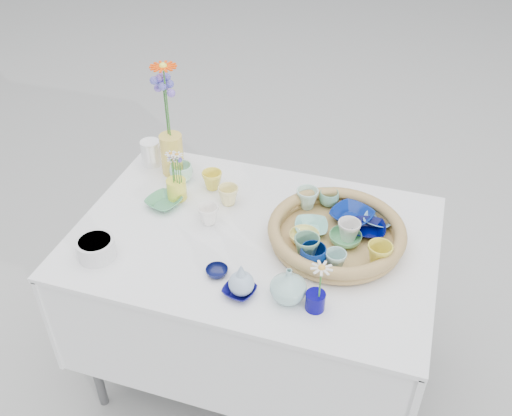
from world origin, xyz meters
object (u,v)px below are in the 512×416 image
(bud_vase_seafoam, at_px, (288,285))
(tall_vase_yellow, at_px, (172,154))
(wicker_tray, at_px, (336,233))
(display_table, at_px, (255,369))

(bud_vase_seafoam, xyz_separation_m, tall_vase_yellow, (-0.63, 0.54, 0.03))
(bud_vase_seafoam, bearing_deg, wicker_tray, 74.08)
(display_table, distance_m, tall_vase_yellow, 0.99)
(wicker_tray, bearing_deg, bud_vase_seafoam, -105.92)
(display_table, height_order, bud_vase_seafoam, bud_vase_seafoam)
(wicker_tray, distance_m, bud_vase_seafoam, 0.32)
(bud_vase_seafoam, bearing_deg, tall_vase_yellow, 139.42)
(bud_vase_seafoam, bearing_deg, display_table, 126.68)
(display_table, xyz_separation_m, tall_vase_yellow, (-0.43, 0.28, 0.85))
(display_table, distance_m, wicker_tray, 0.85)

